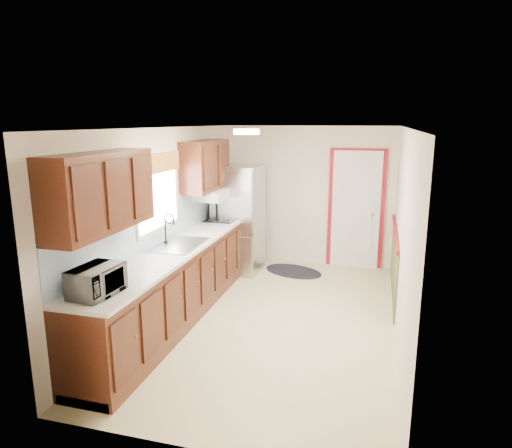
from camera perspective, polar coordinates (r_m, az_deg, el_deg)
The scene contains 8 objects.
room_shell at distance 5.61m, azimuth 2.37°, elevation -0.44°, with size 3.20×5.20×2.52m.
kitchen_run at distance 5.84m, azimuth -10.25°, elevation -4.07°, with size 0.63×4.00×2.20m.
back_wall_trim at distance 7.70m, azimuth 13.29°, elevation 0.51°, with size 1.12×2.30×2.08m.
ceiling_fixture at distance 5.34m, azimuth -1.20°, elevation 11.47°, with size 0.30×0.30×0.06m, color #FFD88C.
microwave at distance 4.37m, azimuth -19.35°, elevation -6.37°, with size 0.48×0.27×0.33m, color white.
refrigerator at distance 7.59m, azimuth -2.21°, elevation 0.64°, with size 0.77×0.76×1.77m.
rug at distance 7.75m, azimuth 4.68°, elevation -5.89°, with size 1.02×0.66×0.01m, color black.
cooktop at distance 7.30m, azimuth -4.31°, elevation 0.63°, with size 0.47×0.56×0.02m, color black.
Camera 1 is at (1.21, -5.32, 2.48)m, focal length 32.00 mm.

